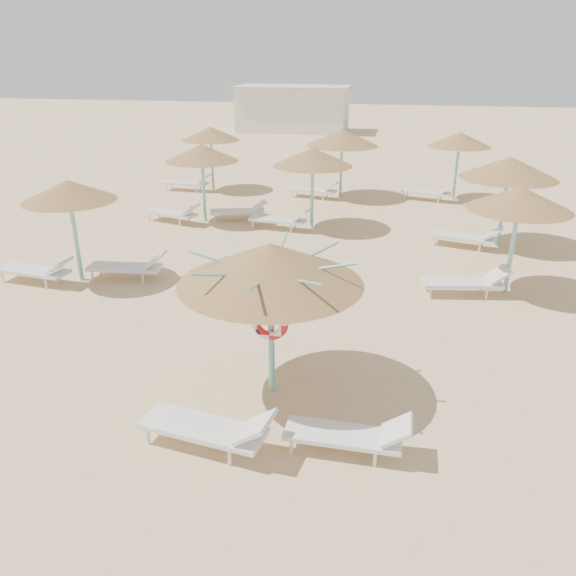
# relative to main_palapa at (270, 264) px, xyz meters

# --- Properties ---
(ground) EXTENTS (120.00, 120.00, 0.00)m
(ground) POSITION_rel_main_palapa_xyz_m (-0.34, -0.17, -2.38)
(ground) COLOR #DEB487
(ground) RESTS_ON ground
(main_palapa) EXTENTS (3.05, 3.05, 2.73)m
(main_palapa) POSITION_rel_main_palapa_xyz_m (0.00, 0.00, 0.00)
(main_palapa) COLOR #71C4C2
(main_palapa) RESTS_ON ground
(lounger_main_a) EXTENTS (2.14, 0.93, 0.75)m
(lounger_main_a) POSITION_rel_main_palapa_xyz_m (-0.54, -1.71, -2.02)
(lounger_main_a) COLOR silver
(lounger_main_a) RESTS_ON ground
(lounger_main_b) EXTENTS (1.87, 0.59, 0.68)m
(lounger_main_b) POSITION_rel_main_palapa_xyz_m (1.52, -1.40, -2.05)
(lounger_main_b) COLOR silver
(lounger_main_b) RESTS_ON ground
(palapa_field) EXTENTS (14.62, 13.38, 2.72)m
(palapa_field) POSITION_rel_main_palapa_xyz_m (-0.22, 10.73, -0.07)
(palapa_field) COLOR #71C4C2
(palapa_field) RESTS_ON ground
(service_hut) EXTENTS (8.40, 4.40, 3.25)m
(service_hut) POSITION_rel_main_palapa_xyz_m (-6.34, 34.83, -0.73)
(service_hut) COLOR silver
(service_hut) RESTS_ON ground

